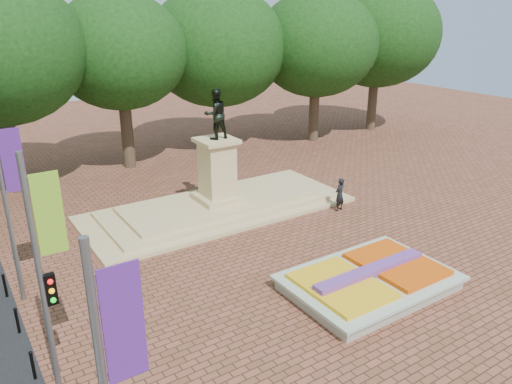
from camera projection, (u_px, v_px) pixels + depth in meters
ground at (315, 274)px, 20.19m from camera, size 90.00×90.00×0.00m
flower_bed at (370, 280)px, 19.02m from camera, size 6.30×4.30×0.91m
monument at (218, 195)px, 26.14m from camera, size 14.00×6.00×6.40m
tree_row_back at (173, 62)px, 33.11m from camera, size 44.80×8.80×10.43m
banner_poles at (47, 272)px, 12.63m from camera, size 0.88×11.17×7.00m
pedestrian at (340, 194)px, 26.14m from camera, size 0.74×0.59×1.79m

